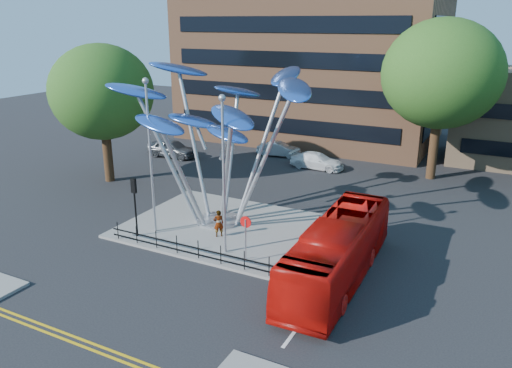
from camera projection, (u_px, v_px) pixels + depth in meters
The scene contains 17 objects.
ground at pixel (185, 276), 24.15m from camera, with size 120.00×120.00×0.00m, color black.
traffic_island at pixel (229, 228), 29.63m from camera, with size 12.00×9.00×0.15m, color slate.
double_yellow_near at pixel (94, 344), 19.07m from camera, with size 40.00×0.12×0.01m, color gold.
double_yellow_far at pixel (89, 349), 18.82m from camera, with size 40.00×0.12×0.01m, color gold.
tree_right at pixel (442, 74), 36.76m from camera, with size 8.80×8.80×12.11m.
tree_left at pixel (102, 92), 36.57m from camera, with size 7.60×7.60×10.32m.
leaf_sculpture at pixel (217, 111), 28.55m from camera, with size 12.72×9.54×9.51m.
street_lamp_left at pixel (150, 144), 27.39m from camera, with size 0.36×0.36×8.80m.
street_lamp_right at pixel (223, 162), 24.88m from camera, with size 0.36×0.36×8.30m.
traffic_light_island at pixel (134, 195), 27.62m from camera, with size 0.28×0.18×3.42m.
no_entry_sign_island at pixel (246, 231), 24.84m from camera, with size 0.60×0.10×2.45m.
pedestrian_railing_front at pixel (187, 248), 25.85m from camera, with size 10.00×0.06×1.00m.
red_bus at pixel (338, 251), 23.46m from camera, with size 2.50×10.68×2.97m, color #B50D08.
pedestrian at pixel (219, 223), 28.06m from camera, with size 0.57×0.38×1.58m, color gray.
parked_car_left at pixel (172, 148), 45.16m from camera, with size 1.90×4.71×1.60m, color #44484C.
parked_car_mid at pixel (279, 149), 45.47m from camera, with size 1.37×3.93×1.30m, color #AAAEB2.
parked_car_right at pixel (317, 161), 41.67m from camera, with size 1.85×4.55×1.32m, color silver.
Camera 1 is at (12.92, -17.59, 11.78)m, focal length 35.00 mm.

